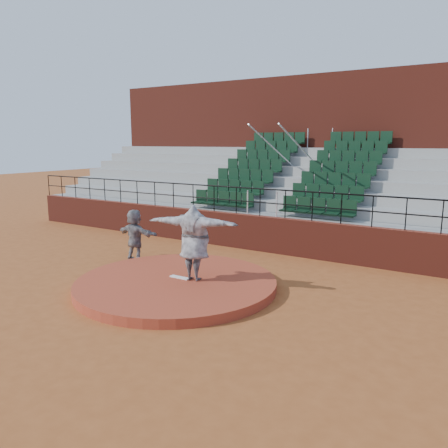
{
  "coord_description": "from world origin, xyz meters",
  "views": [
    {
      "loc": [
        7.17,
        -9.11,
        3.98
      ],
      "look_at": [
        0.0,
        2.5,
        1.4
      ],
      "focal_mm": 35.0,
      "sensor_mm": 36.0,
      "label": 1
    }
  ],
  "objects": [
    {
      "name": "ground",
      "position": [
        0.0,
        0.0,
        0.0
      ],
      "size": [
        90.0,
        90.0,
        0.0
      ],
      "primitive_type": "plane",
      "color": "#984D22",
      "rests_on": "ground"
    },
    {
      "name": "boundary_wall",
      "position": [
        0.0,
        5.0,
        0.65
      ],
      "size": [
        24.0,
        0.3,
        1.3
      ],
      "primitive_type": "cube",
      "color": "maroon",
      "rests_on": "ground"
    },
    {
      "name": "pitching_rubber",
      "position": [
        0.0,
        0.15,
        0.27
      ],
      "size": [
        0.6,
        0.15,
        0.03
      ],
      "primitive_type": "cube",
      "color": "white",
      "rests_on": "pitchers_mound"
    },
    {
      "name": "seating_deck",
      "position": [
        0.0,
        8.65,
        1.43
      ],
      "size": [
        24.0,
        5.97,
        4.63
      ],
      "color": "gray",
      "rests_on": "ground"
    },
    {
      "name": "pitchers_mound",
      "position": [
        0.0,
        0.0,
        0.12
      ],
      "size": [
        5.5,
        5.5,
        0.25
      ],
      "primitive_type": "cylinder",
      "color": "#A53D25",
      "rests_on": "ground"
    },
    {
      "name": "fielder",
      "position": [
        -2.94,
        1.53,
        0.88
      ],
      "size": [
        1.64,
        0.55,
        1.76
      ],
      "primitive_type": "imported",
      "rotation": [
        0.0,
        0.0,
        3.13
      ],
      "color": "black",
      "rests_on": "ground"
    },
    {
      "name": "pitcher",
      "position": [
        0.44,
        0.25,
        1.29
      ],
      "size": [
        2.65,
        1.22,
        2.08
      ],
      "primitive_type": "imported",
      "rotation": [
        0.0,
        0.0,
        3.36
      ],
      "color": "black",
      "rests_on": "pitchers_mound"
    },
    {
      "name": "press_box_facade",
      "position": [
        0.0,
        12.6,
        3.55
      ],
      "size": [
        24.0,
        3.0,
        7.1
      ],
      "primitive_type": "cube",
      "color": "maroon",
      "rests_on": "ground"
    },
    {
      "name": "wall_railing",
      "position": [
        0.0,
        5.0,
        2.03
      ],
      "size": [
        24.04,
        0.05,
        1.03
      ],
      "color": "black",
      "rests_on": "boundary_wall"
    }
  ]
}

